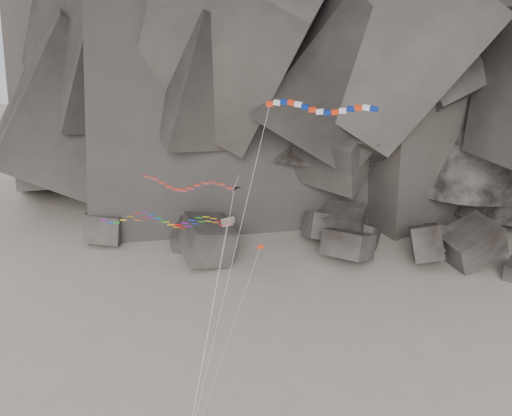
% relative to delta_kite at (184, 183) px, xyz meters
% --- Properties ---
extents(ground, '(260.00, 260.00, 0.00)m').
position_rel_delta_kite_xyz_m(ground, '(6.19, -3.82, -22.62)').
color(ground, '#A09281').
rests_on(ground, ground).
extents(boulder_field, '(73.87, 19.53, 8.60)m').
position_rel_delta_kite_xyz_m(boulder_field, '(11.65, 30.96, -20.20)').
color(boulder_field, '#47423F').
rests_on(boulder_field, ground).
extents(delta_kite, '(10.99, 17.99, 22.28)m').
position_rel_delta_kite_xyz_m(delta_kite, '(0.00, 0.00, 0.00)').
color(delta_kite, red).
rests_on(delta_kite, ground).
extents(banner_kite, '(14.56, 14.43, 30.44)m').
position_rel_delta_kite_xyz_m(banner_kite, '(13.75, -3.53, 8.89)').
color(banner_kite, red).
rests_on(banner_kite, ground).
extents(parafoil_kite, '(14.65, 15.93, 18.00)m').
position_rel_delta_kite_xyz_m(parafoil_kite, '(-2.26, -1.63, -3.51)').
color(parafoil_kite, gold).
rests_on(parafoil_kite, ground).
extents(pennant_kite, '(4.74, 13.19, 16.39)m').
position_rel_delta_kite_xyz_m(pennant_kite, '(7.81, -6.21, -7.69)').
color(pennant_kite, red).
rests_on(pennant_kite, ground).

